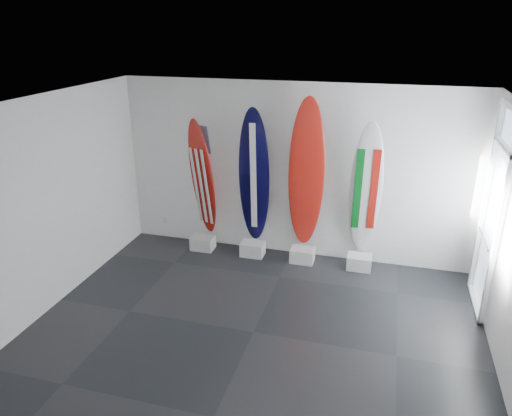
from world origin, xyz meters
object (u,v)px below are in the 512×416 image
(surfboard_usa, at_px, (202,178))
(surfboard_navy, at_px, (254,177))
(surfboard_swiss, at_px, (306,175))
(surfboard_italy, at_px, (366,190))

(surfboard_usa, height_order, surfboard_navy, surfboard_navy)
(surfboard_usa, bearing_deg, surfboard_swiss, 19.37)
(surfboard_swiss, bearing_deg, surfboard_italy, -10.56)
(surfboard_navy, bearing_deg, surfboard_italy, 0.32)
(surfboard_navy, distance_m, surfboard_swiss, 0.90)
(surfboard_usa, xyz_separation_m, surfboard_navy, (0.94, 0.00, 0.11))
(surfboard_swiss, height_order, surfboard_italy, surfboard_swiss)
(surfboard_navy, height_order, surfboard_swiss, surfboard_swiss)
(surfboard_navy, xyz_separation_m, surfboard_swiss, (0.89, 0.00, 0.11))
(surfboard_swiss, bearing_deg, surfboard_navy, 169.44)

